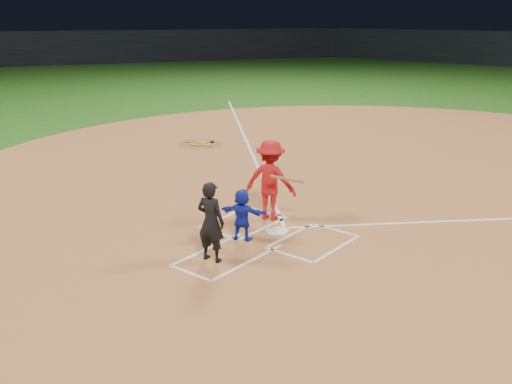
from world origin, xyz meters
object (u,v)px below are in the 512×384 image
Objects in this scene: catcher at (242,215)px; batter_at_plate at (270,180)px; home_plate at (277,231)px; on_deck_circle at (201,144)px; umpire at (211,222)px.

batter_at_plate reaches higher than catcher.
catcher is at bearing 69.51° from home_plate.
home_plate is at bearing -129.73° from catcher.
on_deck_circle is 1.47× the size of catcher.
umpire is (0.23, -1.23, 0.25)m from catcher.
on_deck_circle is at bearing -35.45° from home_plate.
home_plate is 0.36× the size of umpire.
umpire is at bearing 81.12° from catcher.
home_plate is 2.25m from umpire.
catcher is (-0.32, -0.86, 0.57)m from home_plate.
umpire reaches higher than on_deck_circle.
umpire reaches higher than catcher.
umpire is at bearing -78.13° from batter_at_plate.
batter_at_plate reaches higher than umpire.
umpire is 0.85× the size of batter_at_plate.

